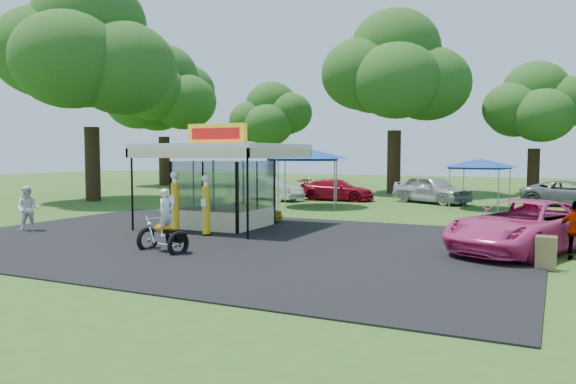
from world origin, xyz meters
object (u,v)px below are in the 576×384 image
gas_pump_left (175,204)px  bg_car_a (272,189)px  kiosk_car (251,211)px  spectator_west (28,209)px  a_frame_sign (546,253)px  bg_car_c (432,189)px  bg_car_b (337,190)px  bg_car_d (570,194)px  motorcycle (165,227)px  tent_east (481,163)px  gas_pump_right (206,207)px  pink_sedan (523,226)px  spectator_east_b (576,231)px  tent_west (309,154)px  gas_station_kiosk (224,184)px

gas_pump_left → bg_car_a: 15.41m
kiosk_car → spectator_west: 8.97m
a_frame_sign → kiosk_car: 13.29m
kiosk_car → bg_car_c: size_ratio=0.56×
a_frame_sign → bg_car_a: bg_car_a is taller
bg_car_b → bg_car_d: (13.30, 1.99, 0.04)m
motorcycle → tent_east: 19.43m
bg_car_c → gas_pump_right: bearing=-166.7°
motorcycle → pink_sedan: bearing=37.6°
spectator_east_b → spectator_west: bearing=18.3°
gas_pump_right → spectator_east_b: bearing=3.5°
tent_east → gas_pump_right: bearing=-117.6°
bg_car_a → motorcycle: bearing=-146.3°
a_frame_sign → bg_car_a: 22.88m
bg_car_d → gas_pump_right: bearing=152.1°
gas_pump_right → bg_car_a: (-5.02, 14.85, -0.35)m
tent_west → gas_station_kiosk: bearing=-87.3°
gas_pump_left → bg_car_c: size_ratio=0.47×
a_frame_sign → spectator_east_b: size_ratio=0.54×
pink_sedan → bg_car_d: (1.56, 17.11, -0.08)m
bg_car_a → tent_west: (3.85, -2.92, 2.22)m
spectator_west → motorcycle: bearing=-39.5°
tent_west → tent_east: (8.87, 2.78, -0.48)m
gas_pump_right → pink_sedan: size_ratio=0.39×
pink_sedan → gas_station_kiosk: bearing=-160.9°
bg_car_d → bg_car_a: bearing=107.2°
gas_pump_left → bg_car_d: 22.90m
tent_east → gas_station_kiosk: bearing=-124.3°
spectator_west → bg_car_b: 19.28m
kiosk_car → bg_car_d: 18.91m
gas_pump_left → bg_car_d: size_ratio=0.45×
pink_sedan → bg_car_c: bearing=134.8°
bg_car_b → tent_west: size_ratio=1.02×
bg_car_a → bg_car_c: bg_car_c is taller
motorcycle → bg_car_c: (3.87, 20.46, 0.06)m
gas_pump_left → kiosk_car: bearing=82.7°
bg_car_c → kiosk_car: bearing=-174.7°
tent_east → tent_west: bearing=-162.6°
gas_pump_right → bg_car_c: gas_pump_right is taller
kiosk_car → bg_car_a: (-4.30, 10.28, 0.25)m
motorcycle → tent_west: bearing=109.1°
gas_pump_right → spectator_west: (-6.87, -1.96, -0.20)m
spectator_east_b → bg_car_c: bg_car_c is taller
kiosk_car → pink_sedan: bearing=-105.9°
pink_sedan → gas_pump_right: bearing=-148.5°
a_frame_sign → gas_pump_right: bearing=175.4°
gas_pump_left → spectator_east_b: (13.28, 0.82, -0.29)m
spectator_west → tent_east: bearing=19.9°
kiosk_car → spectator_west: size_ratio=1.60×
motorcycle → tent_east: (6.92, 18.08, 1.68)m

